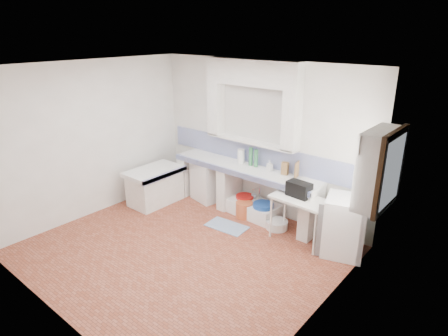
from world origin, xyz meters
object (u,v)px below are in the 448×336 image
Objects in this scene: stove at (209,180)px; sink at (253,209)px; side_table at (299,220)px; fridge at (345,226)px.

stove reaches higher than sink.
side_table reaches higher than sink.
stove is 0.89× the size of side_table.
fridge reaches higher than side_table.
sink is 1.18m from side_table.
fridge is (1.82, -0.17, 0.34)m from sink.
fridge is at bearing -1.98° from sink.
sink is at bearing 167.77° from side_table.
sink is at bearing 11.23° from stove.
fridge is at bearing 8.40° from stove.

